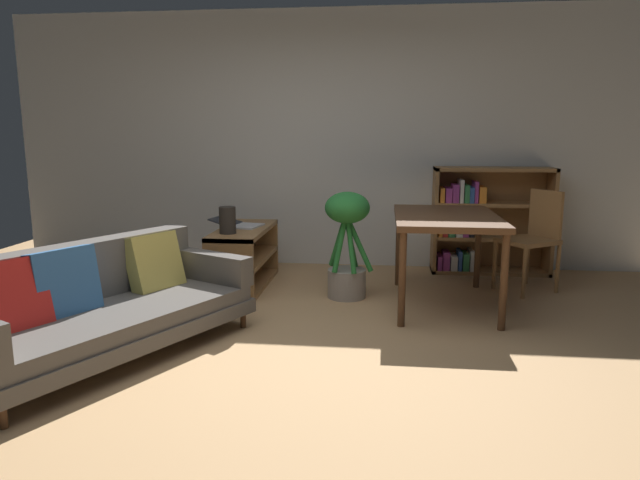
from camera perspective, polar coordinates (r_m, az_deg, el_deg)
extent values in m
plane|color=tan|center=(3.83, -4.27, -11.28)|extent=(8.16, 8.16, 0.00)
cube|color=silver|center=(6.22, 0.24, 9.91)|extent=(6.80, 0.10, 2.70)
cylinder|color=#56351E|center=(4.33, -7.69, -7.92)|extent=(0.04, 0.04, 0.12)
cylinder|color=#56351E|center=(3.31, -29.12, -15.18)|extent=(0.04, 0.04, 0.12)
cylinder|color=#56351E|center=(4.80, -14.09, -6.26)|extent=(0.04, 0.04, 0.12)
cube|color=#56514C|center=(3.98, -20.21, -8.52)|extent=(1.62, 2.10, 0.10)
cube|color=#56514C|center=(3.95, -20.30, -7.15)|extent=(1.55, 2.01, 0.10)
cube|color=#56514C|center=(4.14, -23.17, -3.00)|extent=(1.01, 1.73, 0.39)
cube|color=#56514C|center=(4.47, -11.14, -2.56)|extent=(0.77, 0.49, 0.21)
cube|color=red|center=(3.76, -28.61, -4.95)|extent=(0.39, 0.47, 0.43)
cube|color=#336093|center=(3.92, -24.25, -3.92)|extent=(0.37, 0.47, 0.44)
cube|color=tan|center=(4.33, -16.19, -2.15)|extent=(0.38, 0.46, 0.42)
cube|color=olive|center=(5.95, -6.31, -0.58)|extent=(0.44, 0.04, 0.55)
cube|color=olive|center=(4.92, -9.12, -3.03)|extent=(0.44, 0.04, 0.55)
cube|color=olive|center=(5.43, -7.58, -1.80)|extent=(0.44, 1.09, 0.04)
cube|color=olive|center=(5.38, -7.65, 0.99)|extent=(0.44, 1.13, 0.04)
cube|color=olive|center=(5.49, -7.52, -4.31)|extent=(0.44, 1.09, 0.04)
cube|color=silver|center=(5.44, -7.29, 1.40)|extent=(0.29, 0.35, 0.02)
cube|color=black|center=(5.53, -9.43, 1.89)|extent=(0.28, 0.34, 0.07)
cylinder|color=#2D2823|center=(5.09, -9.23, 1.97)|extent=(0.15, 0.15, 0.24)
cylinder|color=slate|center=(5.08, -9.24, 2.50)|extent=(0.08, 0.08, 0.01)
cylinder|color=#9E9389|center=(5.04, 2.68, -4.34)|extent=(0.34, 0.34, 0.25)
cylinder|color=#287A33|center=(4.94, 3.93, -0.47)|extent=(0.25, 0.09, 0.48)
cylinder|color=#287A33|center=(5.03, 3.18, -0.59)|extent=(0.11, 0.17, 0.42)
cylinder|color=#287A33|center=(5.05, 1.92, 0.00)|extent=(0.20, 0.22, 0.52)
cylinder|color=#287A33|center=(4.90, 2.09, -0.04)|extent=(0.14, 0.18, 0.56)
cylinder|color=#287A33|center=(4.88, 3.09, -0.44)|extent=(0.12, 0.20, 0.50)
ellipsoid|color=#287A33|center=(4.91, 2.75, 3.25)|extent=(0.39, 0.39, 0.27)
cylinder|color=#56351E|center=(5.44, 7.86, -0.80)|extent=(0.06, 0.06, 0.72)
cylinder|color=#56351E|center=(4.27, 8.20, -3.96)|extent=(0.06, 0.06, 0.72)
cylinder|color=#56351E|center=(5.51, 15.49, -0.95)|extent=(0.06, 0.06, 0.72)
cylinder|color=#56351E|center=(4.36, 17.89, -4.08)|extent=(0.06, 0.06, 0.72)
cube|color=#56351E|center=(4.81, 12.49, 2.20)|extent=(0.83, 1.30, 0.05)
cylinder|color=olive|center=(5.27, 19.72, -3.20)|extent=(0.04, 0.04, 0.45)
cylinder|color=olive|center=(5.52, 17.04, -2.45)|extent=(0.04, 0.04, 0.45)
cylinder|color=olive|center=(5.58, 22.65, -2.67)|extent=(0.04, 0.04, 0.45)
cylinder|color=olive|center=(5.81, 19.99, -1.99)|extent=(0.04, 0.04, 0.45)
cube|color=olive|center=(5.49, 20.02, -0.10)|extent=(0.59, 0.58, 0.04)
cube|color=olive|center=(5.61, 21.62, 2.45)|extent=(0.22, 0.32, 0.43)
cube|color=olive|center=(6.04, 11.36, 2.00)|extent=(0.04, 0.36, 1.09)
cube|color=olive|center=(6.24, 21.95, 1.72)|extent=(0.04, 0.36, 1.09)
cube|color=olive|center=(6.06, 17.01, 6.79)|extent=(1.19, 0.36, 0.04)
cube|color=olive|center=(6.21, 16.49, -2.94)|extent=(1.19, 0.36, 0.04)
cube|color=olive|center=(6.27, 16.49, 2.09)|extent=(1.15, 0.04, 1.09)
cube|color=olive|center=(6.14, 16.66, 0.26)|extent=(1.15, 0.34, 0.04)
cube|color=olive|center=(6.09, 16.83, 3.48)|extent=(1.15, 0.34, 0.04)
cube|color=#993884|center=(6.10, 11.78, -2.09)|extent=(0.04, 0.30, 0.14)
cube|color=#993884|center=(6.09, 12.43, -1.95)|extent=(0.07, 0.23, 0.18)
cube|color=silver|center=(6.11, 13.13, -2.10)|extent=(0.07, 0.28, 0.15)
cube|color=#2D5199|center=(6.11, 13.71, -1.89)|extent=(0.04, 0.24, 0.20)
cube|color=#337F47|center=(6.12, 14.26, -2.01)|extent=(0.06, 0.24, 0.17)
cube|color=silver|center=(6.14, 14.81, -1.86)|extent=(0.04, 0.29, 0.20)
cube|color=orange|center=(6.03, 11.88, 1.38)|extent=(0.04, 0.29, 0.19)
cube|color=red|center=(6.03, 12.34, 1.53)|extent=(0.05, 0.26, 0.22)
cube|color=#337F47|center=(6.05, 12.93, 1.32)|extent=(0.06, 0.30, 0.18)
cube|color=silver|center=(6.05, 13.64, 1.26)|extent=(0.06, 0.28, 0.17)
cube|color=#993884|center=(6.04, 14.26, 1.36)|extent=(0.06, 0.22, 0.20)
cube|color=black|center=(6.06, 14.79, 1.16)|extent=(0.04, 0.24, 0.16)
cube|color=orange|center=(5.99, 12.03, 4.47)|extent=(0.04, 0.29, 0.15)
cube|color=#993884|center=(6.00, 12.64, 4.45)|extent=(0.06, 0.30, 0.14)
cube|color=#993884|center=(5.99, 13.30, 4.59)|extent=(0.06, 0.26, 0.18)
cube|color=silver|center=(6.01, 13.85, 4.83)|extent=(0.04, 0.30, 0.23)
cube|color=#337F47|center=(6.02, 14.32, 4.56)|extent=(0.05, 0.30, 0.18)
cube|color=#2D5199|center=(6.03, 14.78, 4.44)|extent=(0.04, 0.30, 0.16)
cube|color=#993884|center=(6.02, 15.21, 4.69)|extent=(0.03, 0.27, 0.21)
cube|color=orange|center=(6.04, 15.79, 4.43)|extent=(0.07, 0.27, 0.16)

